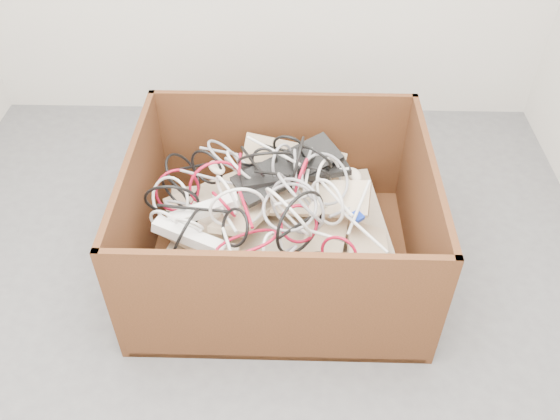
{
  "coord_description": "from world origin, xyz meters",
  "views": [
    {
      "loc": [
        0.16,
        -1.41,
        1.87
      ],
      "look_at": [
        0.12,
        0.3,
        0.3
      ],
      "focal_mm": 37.42,
      "sensor_mm": 36.0,
      "label": 1
    }
  ],
  "objects_px": {
    "power_strip_right": "(189,237)",
    "cardboard_box": "(276,241)",
    "power_strip_left": "(204,210)",
    "vga_plug": "(357,216)"
  },
  "relations": [
    {
      "from": "cardboard_box",
      "to": "vga_plug",
      "type": "distance_m",
      "value": 0.37
    },
    {
      "from": "power_strip_right",
      "to": "vga_plug",
      "type": "relative_size",
      "value": 6.35
    },
    {
      "from": "power_strip_right",
      "to": "power_strip_left",
      "type": "bearing_deg",
      "value": 87.1
    },
    {
      "from": "cardboard_box",
      "to": "vga_plug",
      "type": "bearing_deg",
      "value": -9.81
    },
    {
      "from": "vga_plug",
      "to": "power_strip_right",
      "type": "bearing_deg",
      "value": -115.22
    },
    {
      "from": "power_strip_right",
      "to": "vga_plug",
      "type": "xyz_separation_m",
      "value": [
        0.63,
        0.12,
        0.0
      ]
    },
    {
      "from": "power_strip_left",
      "to": "vga_plug",
      "type": "distance_m",
      "value": 0.59
    },
    {
      "from": "power_strip_right",
      "to": "vga_plug",
      "type": "distance_m",
      "value": 0.64
    },
    {
      "from": "power_strip_right",
      "to": "cardboard_box",
      "type": "bearing_deg",
      "value": 47.37
    },
    {
      "from": "power_strip_left",
      "to": "vga_plug",
      "type": "relative_size",
      "value": 6.16
    }
  ]
}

